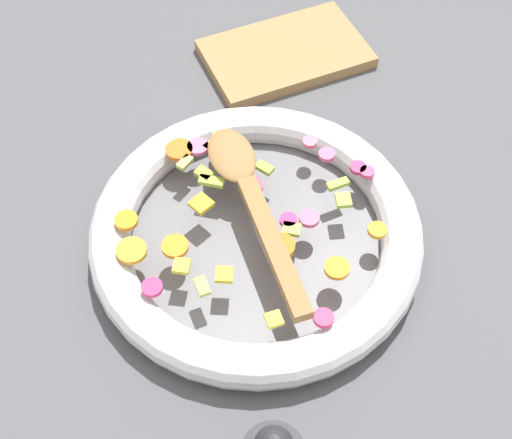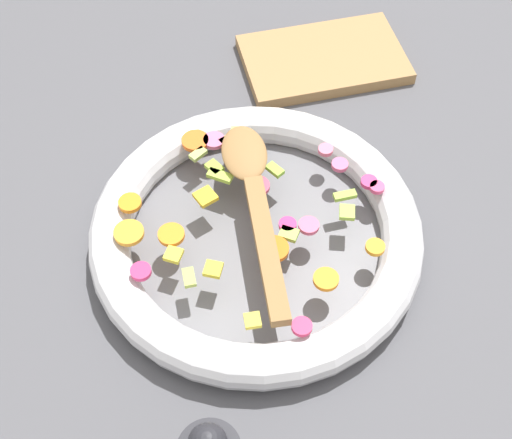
{
  "view_description": "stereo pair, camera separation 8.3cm",
  "coord_description": "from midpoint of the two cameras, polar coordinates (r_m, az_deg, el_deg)",
  "views": [
    {
      "loc": [
        0.19,
        0.45,
        0.73
      ],
      "look_at": [
        0.0,
        0.0,
        0.05
      ],
      "focal_mm": 50.0,
      "sensor_mm": 36.0,
      "label": 1
    },
    {
      "loc": [
        0.12,
        0.48,
        0.73
      ],
      "look_at": [
        0.0,
        0.0,
        0.05
      ],
      "focal_mm": 50.0,
      "sensor_mm": 36.0,
      "label": 2
    }
  ],
  "objects": [
    {
      "name": "skillet",
      "position": [
        0.86,
        2.78,
        -1.29
      ],
      "size": [
        0.4,
        0.4,
        0.05
      ],
      "color": "slate",
      "rests_on": "ground_plane"
    },
    {
      "name": "ground_plane",
      "position": [
        0.87,
        2.72,
        -2.11
      ],
      "size": [
        4.0,
        4.0,
        0.0
      ],
      "primitive_type": "plane",
      "color": "#4C4C51"
    },
    {
      "name": "chopped_vegetables",
      "position": [
        0.84,
        1.75,
        0.82
      ],
      "size": [
        0.33,
        0.32,
        0.01
      ],
      "color": "orange",
      "rests_on": "skillet"
    },
    {
      "name": "cutting_board",
      "position": [
        1.09,
        7.65,
        12.46
      ],
      "size": [
        0.24,
        0.15,
        0.02
      ],
      "color": "#9E7547",
      "rests_on": "ground_plane"
    },
    {
      "name": "wooden_spoon",
      "position": [
        0.84,
        2.54,
        1.87
      ],
      "size": [
        0.06,
        0.29,
        0.01
      ],
      "color": "olive",
      "rests_on": "chopped_vegetables"
    }
  ]
}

